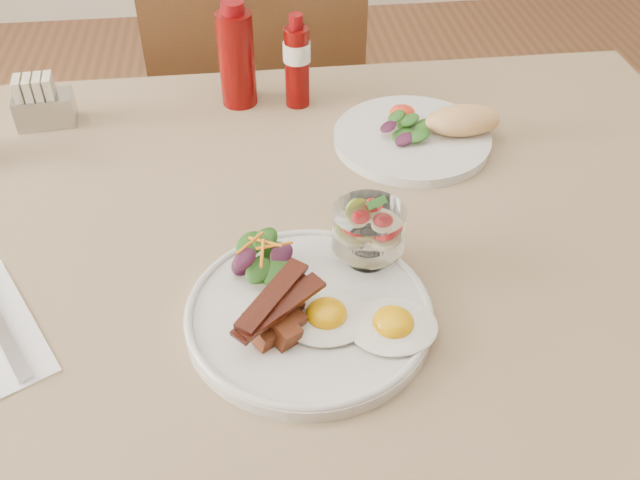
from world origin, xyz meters
TOP-DOWN VIEW (x-y plane):
  - table at (0.00, 0.00)m, footprint 1.33×0.88m
  - chair_far at (0.00, 0.66)m, footprint 0.42×0.42m
  - main_plate at (0.02, -0.17)m, footprint 0.28×0.28m
  - fried_eggs at (0.08, -0.20)m, footprint 0.19×0.14m
  - bacon_potato_pile at (-0.01, -0.20)m, footprint 0.11×0.10m
  - side_salad at (-0.02, -0.10)m, footprint 0.09×0.08m
  - fruit_cup at (0.10, -0.10)m, footprint 0.09×0.09m
  - second_plate at (0.24, 0.18)m, footprint 0.26×0.24m
  - ketchup_bottle at (-0.04, 0.33)m, footprint 0.07×0.07m
  - hot_sauce_bottle at (0.06, 0.32)m, footprint 0.05×0.05m
  - sugar_caddy at (-0.34, 0.30)m, footprint 0.09×0.06m

SIDE VIEW (x-z plane):
  - chair_far at x=0.00m, z-range 0.06..0.99m
  - table at x=0.00m, z-range 0.29..1.04m
  - main_plate at x=0.02m, z-range 0.75..0.77m
  - second_plate at x=0.24m, z-range 0.74..0.80m
  - fried_eggs at x=0.08m, z-range 0.76..0.79m
  - side_salad at x=-0.02m, z-range 0.76..0.81m
  - sugar_caddy at x=-0.34m, z-range 0.75..0.83m
  - bacon_potato_pile at x=-0.01m, z-range 0.77..0.81m
  - fruit_cup at x=0.10m, z-range 0.77..0.86m
  - hot_sauce_bottle at x=0.06m, z-range 0.75..0.90m
  - ketchup_bottle at x=-0.04m, z-range 0.75..0.92m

